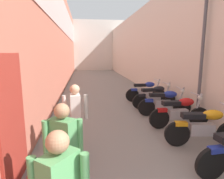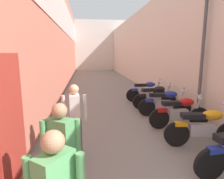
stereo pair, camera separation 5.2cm
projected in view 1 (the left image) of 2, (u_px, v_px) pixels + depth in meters
ground_plane at (107, 93)px, 11.09m from camera, size 41.89×41.89×0.00m
building_left at (60, 37)px, 12.05m from camera, size 0.45×25.89×6.22m
building_right at (144, 48)px, 12.94m from camera, size 0.45×25.89×5.06m
building_far_end at (93, 46)px, 26.03m from camera, size 7.93×2.00×6.32m
motorcycle_fourth at (204, 126)px, 4.64m from camera, size 1.84×0.58×1.04m
motorcycle_fifth at (180, 111)px, 5.82m from camera, size 1.85×0.58×1.04m
motorcycle_sixth at (165, 102)px, 6.92m from camera, size 1.84×0.58×1.04m
motorcycle_seventh at (155, 96)px, 7.90m from camera, size 1.85×0.58×1.04m
motorcycle_eighth at (146, 91)px, 9.03m from camera, size 1.85×0.58×1.04m
pedestrian_mid_alley at (64, 151)px, 2.62m from camera, size 0.52×0.36×1.57m
pedestrian_further_down at (76, 115)px, 4.12m from camera, size 0.52×0.36×1.57m
plastic_crate at (44, 177)px, 3.31m from camera, size 0.44×0.32×0.28m
street_lamp at (200, 40)px, 5.89m from camera, size 0.79×0.18×4.40m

